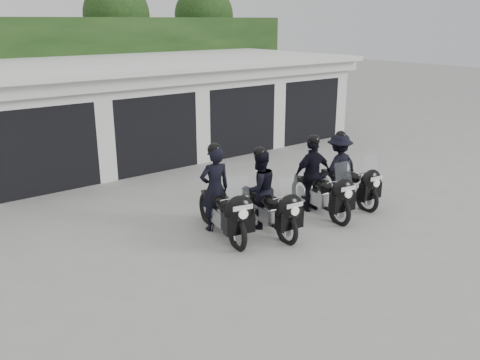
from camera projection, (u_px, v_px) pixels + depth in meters
ground at (288, 230)px, 10.64m from camera, size 80.00×80.00×0.00m
garage_block at (117, 111)px, 16.26m from camera, size 16.40×6.80×2.96m
background_vegetation at (69, 58)px, 19.72m from camera, size 20.00×3.90×5.80m
police_bike_a at (221, 199)px, 10.19m from camera, size 0.93×2.18×1.92m
police_bike_b at (264, 195)px, 10.45m from camera, size 0.87×2.07×1.80m
police_bike_c at (317, 180)px, 11.40m from camera, size 1.07×2.09×1.83m
police_bike_d at (343, 171)px, 12.11m from camera, size 1.09×2.03×1.76m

